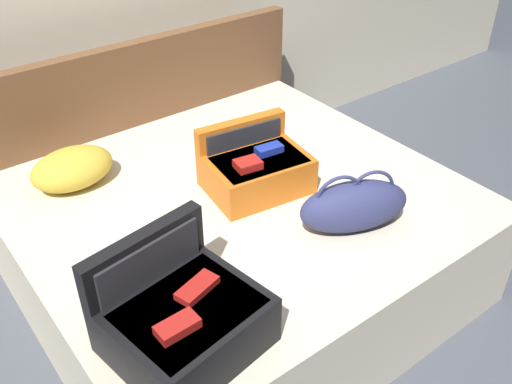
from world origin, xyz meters
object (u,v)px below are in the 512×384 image
at_px(hard_case_large, 183,318).
at_px(pillow_near_headboard, 72,168).
at_px(duffel_bag, 354,206).
at_px(hard_case_medium, 256,169).
at_px(bed, 239,242).

bearing_deg(hard_case_large, pillow_near_headboard, 76.65).
xyz_separation_m(duffel_bag, pillow_near_headboard, (-0.84, 1.07, -0.03)).
relative_size(hard_case_large, hard_case_medium, 1.07).
xyz_separation_m(hard_case_large, duffel_bag, (0.93, 0.11, -0.01)).
bearing_deg(bed, duffel_bag, -62.79).
distance_m(hard_case_large, duffel_bag, 0.94).
bearing_deg(pillow_near_headboard, hard_case_large, -94.51).
height_order(hard_case_medium, duffel_bag, hard_case_medium).
distance_m(bed, duffel_bag, 0.69).
height_order(duffel_bag, pillow_near_headboard, duffel_bag).
relative_size(duffel_bag, pillow_near_headboard, 1.32).
bearing_deg(bed, hard_case_medium, 3.08).
bearing_deg(pillow_near_headboard, hard_case_medium, -39.29).
xyz_separation_m(bed, duffel_bag, (0.26, -0.50, 0.41)).
height_order(bed, hard_case_large, hard_case_large).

